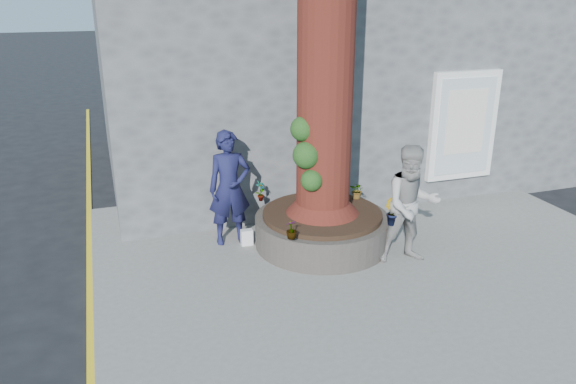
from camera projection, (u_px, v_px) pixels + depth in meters
name	position (u px, v px, depth m)	size (l,w,h in m)	color
ground	(322.00, 318.00, 7.80)	(120.00, 120.00, 0.00)	black
pavement	(384.00, 266.00, 9.12)	(9.00, 8.00, 0.12)	slate
yellow_line	(90.00, 319.00, 7.77)	(0.10, 30.00, 0.01)	yellow
stone_shop	(309.00, 38.00, 13.88)	(10.30, 8.30, 6.30)	#4E5053
neighbour_shop	(566.00, 36.00, 16.34)	(6.00, 8.00, 6.00)	#4E5053
planter	(322.00, 228.00, 9.68)	(2.30, 2.30, 0.60)	black
man	(230.00, 188.00, 9.53)	(0.73, 0.48, 1.99)	#15173C
woman	(411.00, 205.00, 8.87)	(0.94, 0.73, 1.94)	#989592
shopping_bag	(247.00, 237.00, 9.70)	(0.20, 0.12, 0.28)	white
plant_a	(261.00, 191.00, 10.01)	(0.20, 0.13, 0.37)	gray
plant_b	(392.00, 212.00, 9.00)	(0.24, 0.23, 0.43)	gray
plant_c	(292.00, 229.00, 8.51)	(0.17, 0.17, 0.30)	gray
plant_d	(358.00, 190.00, 10.14)	(0.27, 0.24, 0.30)	gray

